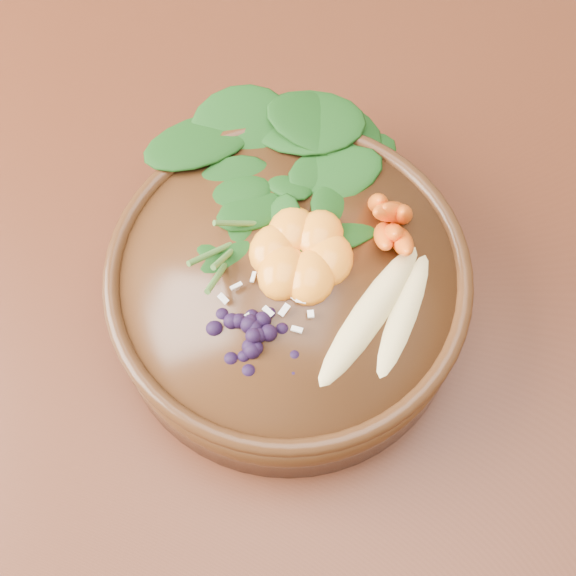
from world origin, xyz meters
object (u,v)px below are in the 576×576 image
banana_halves (388,307)px  mandarin_cluster (301,246)px  dining_table (501,386)px  carrot_cluster (396,197)px  blueberry_pile (253,327)px  stoneware_bowl (288,293)px  kale_heap (274,177)px

banana_halves → mandarin_cluster: (-0.08, 0.03, 0.00)m
banana_halves → mandarin_cluster: mandarin_cluster is taller
dining_table → carrot_cluster: (-0.14, 0.05, 0.21)m
banana_halves → blueberry_pile: blueberry_pile is taller
mandarin_cluster → carrot_cluster: bearing=36.6°
carrot_cluster → banana_halves: bearing=-66.9°
stoneware_bowl → carrot_cluster: bearing=42.7°
banana_halves → blueberry_pile: size_ratio=1.18×
stoneware_bowl → carrot_cluster: carrot_cluster is taller
kale_heap → carrot_cluster: size_ratio=2.38×
stoneware_bowl → kale_heap: kale_heap is taller
kale_heap → mandarin_cluster: bearing=-55.4°
stoneware_bowl → blueberry_pile: 0.09m
kale_heap → blueberry_pile: (0.02, -0.13, -0.00)m
carrot_cluster → banana_halves: (0.01, -0.08, -0.03)m
stoneware_bowl → banana_halves: 0.10m
dining_table → blueberry_pile: bearing=-161.4°
mandarin_cluster → blueberry_pile: 0.08m
stoneware_bowl → carrot_cluster: 0.12m
dining_table → kale_heap: kale_heap is taller
banana_halves → carrot_cluster: bearing=113.1°
mandarin_cluster → banana_halves: bearing=-23.4°
dining_table → mandarin_cluster: mandarin_cluster is taller
stoneware_bowl → blueberry_pile: blueberry_pile is taller
blueberry_pile → stoneware_bowl: bearing=79.2°
carrot_cluster → blueberry_pile: size_ratio=0.60×
stoneware_bowl → kale_heap: size_ratio=1.53×
dining_table → banana_halves: 0.23m
banana_halves → mandarin_cluster: bearing=170.3°
kale_heap → blueberry_pile: bearing=-81.8°
kale_heap → banana_halves: kale_heap is taller
stoneware_bowl → dining_table: bearing=4.0°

